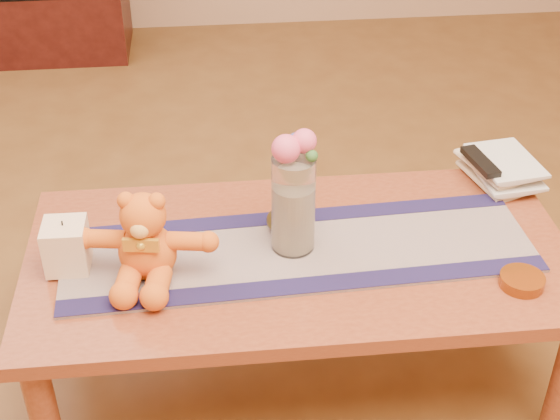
{
  "coord_description": "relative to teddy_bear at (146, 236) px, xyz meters",
  "views": [
    {
      "loc": [
        -0.22,
        -1.61,
        1.69
      ],
      "look_at": [
        -0.05,
        0.0,
        0.58
      ],
      "focal_mm": 51.01,
      "sensor_mm": 36.0,
      "label": 1
    }
  ],
  "objects": [
    {
      "name": "book_lower",
      "position": [
        0.93,
        0.31,
        -0.09
      ],
      "size": [
        0.18,
        0.24,
        0.02
      ],
      "primitive_type": "imported",
      "rotation": [
        0.0,
        0.0,
        0.1
      ],
      "color": "beige",
      "rests_on": "book_bottom"
    },
    {
      "name": "book_upper",
      "position": [
        0.92,
        0.32,
        -0.07
      ],
      "size": [
        0.22,
        0.26,
        0.02
      ],
      "primitive_type": "imported",
      "rotation": [
        0.0,
        0.0,
        0.29
      ],
      "color": "beige",
      "rests_on": "book_lower"
    },
    {
      "name": "blue_flower_side",
      "position": [
        0.33,
        0.09,
        0.17
      ],
      "size": [
        0.04,
        0.04,
        0.04
      ],
      "primitive_type": "sphere",
      "color": "#48499D",
      "rests_on": "glass_vase"
    },
    {
      "name": "rose_right",
      "position": [
        0.39,
        0.07,
        0.2
      ],
      "size": [
        0.06,
        0.06,
        0.06
      ],
      "primitive_type": "sphere",
      "color": "#E4507A",
      "rests_on": "glass_vase"
    },
    {
      "name": "teddy_bear",
      "position": [
        0.0,
        0.0,
        0.0
      ],
      "size": [
        0.36,
        0.31,
        0.22
      ],
      "primitive_type": null,
      "rotation": [
        0.0,
        0.0,
        -0.15
      ],
      "color": "orange",
      "rests_on": "persian_runner"
    },
    {
      "name": "leaf_sprig",
      "position": [
        0.4,
        0.05,
        0.17
      ],
      "size": [
        0.03,
        0.03,
        0.03
      ],
      "primitive_type": "sphere",
      "color": "#33662D",
      "rests_on": "glass_vase"
    },
    {
      "name": "glass_vase",
      "position": [
        0.36,
        0.07,
        0.02
      ],
      "size": [
        0.11,
        0.11,
        0.26
      ],
      "primitive_type": "cylinder",
      "color": "silver",
      "rests_on": "persian_runner"
    },
    {
      "name": "pillar_candle",
      "position": [
        -0.2,
        0.04,
        -0.05
      ],
      "size": [
        0.11,
        0.11,
        0.12
      ],
      "primitive_type": "cube",
      "rotation": [
        0.0,
        0.0,
        -0.02
      ],
      "color": "beige",
      "rests_on": "persian_runner"
    },
    {
      "name": "potpourri_fill",
      "position": [
        0.36,
        0.07,
        -0.02
      ],
      "size": [
        0.09,
        0.09,
        0.18
      ],
      "primitive_type": "cylinder",
      "color": "beige",
      "rests_on": "glass_vase"
    },
    {
      "name": "amber_dish",
      "position": [
        0.9,
        -0.14,
        -0.1
      ],
      "size": [
        0.11,
        0.11,
        0.03
      ],
      "primitive_type": "cylinder",
      "rotation": [
        0.0,
        0.0,
        -0.06
      ],
      "color": "#BF5914",
      "rests_on": "coffee_table_top"
    },
    {
      "name": "runner_border_far",
      "position": [
        0.37,
        0.2,
        -0.11
      ],
      "size": [
        1.2,
        0.11,
        0.0
      ],
      "primitive_type": "cube",
      "rotation": [
        0.0,
        0.0,
        0.04
      ],
      "color": "#1A1540",
      "rests_on": "persian_runner"
    },
    {
      "name": "runner_border_near",
      "position": [
        0.38,
        -0.09,
        -0.11
      ],
      "size": [
        1.2,
        0.11,
        0.0
      ],
      "primitive_type": "cube",
      "rotation": [
        0.0,
        0.0,
        0.04
      ],
      "color": "#1A1540",
      "rests_on": "persian_runner"
    },
    {
      "name": "coffee_table_top",
      "position": [
        0.38,
        0.06,
        -0.14
      ],
      "size": [
        1.4,
        0.7,
        0.04
      ],
      "primitive_type": "cube",
      "color": "maroon",
      "rests_on": "floor"
    },
    {
      "name": "book_bottom",
      "position": [
        0.92,
        0.31,
        -0.11
      ],
      "size": [
        0.21,
        0.26,
        0.02
      ],
      "primitive_type": "imported",
      "rotation": [
        0.0,
        0.0,
        0.24
      ],
      "color": "beige",
      "rests_on": "coffee_table_top"
    },
    {
      "name": "bronze_ball",
      "position": [
        0.33,
        0.14,
        -0.08
      ],
      "size": [
        0.07,
        0.07,
        0.07
      ],
      "primitive_type": "sphere",
      "rotation": [
        0.0,
        0.0,
        -0.06
      ],
      "color": "#463E17",
      "rests_on": "persian_runner"
    },
    {
      "name": "persian_runner",
      "position": [
        0.38,
        0.05,
        -0.11
      ],
      "size": [
        1.21,
        0.4,
        0.01
      ],
      "primitive_type": "cube",
      "rotation": [
        0.0,
        0.0,
        0.04
      ],
      "color": "#1B244E",
      "rests_on": "coffee_table_top"
    },
    {
      "name": "blue_flower_back",
      "position": [
        0.37,
        0.1,
        0.18
      ],
      "size": [
        0.04,
        0.04,
        0.04
      ],
      "primitive_type": "sphere",
      "color": "#48499D",
      "rests_on": "glass_vase"
    },
    {
      "name": "rose_left",
      "position": [
        0.34,
        0.06,
        0.19
      ],
      "size": [
        0.07,
        0.07,
        0.07
      ],
      "primitive_type": "sphere",
      "color": "#E4507A",
      "rests_on": "glass_vase"
    },
    {
      "name": "table_leg_br",
      "position": [
        1.02,
        0.35,
        -0.36
      ],
      "size": [
        0.07,
        0.07,
        0.41
      ],
      "primitive_type": "cylinder",
      "color": "maroon",
      "rests_on": "floor"
    },
    {
      "name": "table_leg_bl",
      "position": [
        -0.26,
        0.35,
        -0.36
      ],
      "size": [
        0.07,
        0.07,
        0.41
      ],
      "primitive_type": "cylinder",
      "color": "maroon",
      "rests_on": "floor"
    },
    {
      "name": "candle_wick",
      "position": [
        -0.2,
        0.04,
        0.02
      ],
      "size": [
        0.0,
        0.0,
        0.01
      ],
      "primitive_type": "cylinder",
      "rotation": [
        0.0,
        0.0,
        -0.02
      ],
      "color": "black",
      "rests_on": "pillar_candle"
    },
    {
      "name": "book_top",
      "position": [
        0.93,
        0.31,
        -0.05
      ],
      "size": [
        0.19,
        0.24,
        0.02
      ],
      "primitive_type": "imported",
      "rotation": [
        0.0,
        0.0,
        0.13
      ],
      "color": "beige",
      "rests_on": "book_upper"
    },
    {
      "name": "floor",
      "position": [
        0.38,
        0.06,
        -0.57
      ],
      "size": [
        5.5,
        5.5,
        0.0
      ],
      "primitive_type": "plane",
      "color": "brown",
      "rests_on": "ground"
    },
    {
      "name": "tv_remote",
      "position": [
        0.92,
        0.3,
        -0.03
      ],
      "size": [
        0.07,
        0.17,
        0.02
      ],
      "primitive_type": "cube",
      "rotation": [
        0.0,
        0.0,
        0.18
      ],
      "color": "black",
      "rests_on": "book_top"
    }
  ]
}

